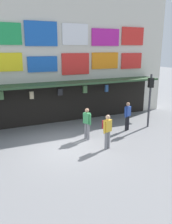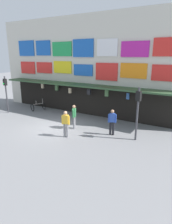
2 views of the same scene
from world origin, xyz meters
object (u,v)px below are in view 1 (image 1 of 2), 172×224
at_px(pedestrian_in_purple, 87,122).
at_px(pedestrian_in_blue, 107,129).
at_px(pedestrian_in_red, 128,115).
at_px(traffic_light_far, 150,92).

bearing_deg(pedestrian_in_purple, pedestrian_in_blue, -75.62).
bearing_deg(pedestrian_in_red, pedestrian_in_purple, -174.11).
bearing_deg(pedestrian_in_red, pedestrian_in_blue, -143.02).
xyz_separation_m(traffic_light_far, pedestrian_in_purple, (-4.25, -0.32, -1.19)).
xyz_separation_m(pedestrian_in_blue, pedestrian_in_red, (2.32, 1.75, -0.04)).
bearing_deg(traffic_light_far, pedestrian_in_blue, -155.20).
distance_m(traffic_light_far, pedestrian_in_red, 1.96).
bearing_deg(pedestrian_in_blue, pedestrian_in_purple, 104.38).
height_order(pedestrian_in_blue, pedestrian_in_purple, same).
relative_size(pedestrian_in_blue, pedestrian_in_red, 1.00).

